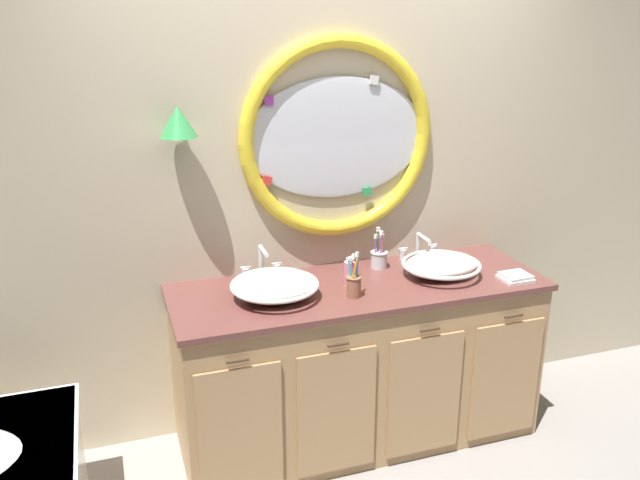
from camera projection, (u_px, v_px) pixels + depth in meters
The scene contains 11 objects.
ground_plane at pixel (355, 464), 3.35m from camera, with size 14.00×14.00×0.00m, color gray.
back_wall_assembly at pixel (319, 181), 3.44m from camera, with size 6.40×0.26×2.60m.
vanity_counter at pixel (357, 362), 3.45m from camera, with size 1.86×0.66×0.87m.
sink_basin_left at pixel (275, 285), 3.13m from camera, with size 0.42×0.42×0.13m.
sink_basin_right at pixel (441, 265), 3.39m from camera, with size 0.40×0.40×0.12m.
faucet_set_left at pixel (262, 265), 3.35m from camera, with size 0.21×0.15×0.18m.
faucet_set_right at pixel (419, 248), 3.62m from camera, with size 0.23×0.15×0.15m.
toothbrush_holder_left at pixel (354, 285), 3.14m from camera, with size 0.08×0.08×0.22m.
toothbrush_holder_right at pixel (379, 258), 3.50m from camera, with size 0.09×0.09×0.22m.
soap_dispenser at pixel (349, 273), 3.27m from camera, with size 0.05×0.06×0.15m.
folded_hand_towel at pixel (515, 277), 3.35m from camera, with size 0.15×0.13×0.03m.
Camera 1 is at (-1.06, -2.59, 2.16)m, focal length 37.56 mm.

